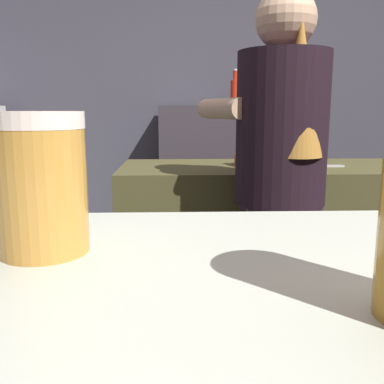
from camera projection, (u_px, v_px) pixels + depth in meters
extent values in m
cube|color=#45444F|center=(231.00, 92.00, 3.43)|extent=(5.20, 0.10, 2.70)
cube|color=#4A4626|center=(331.00, 257.00, 2.19)|extent=(2.10, 0.60, 0.94)
cube|color=#3B353C|center=(225.00, 188.00, 3.29)|extent=(0.98, 0.36, 1.24)
cube|color=#352B34|center=(275.00, 306.00, 1.74)|extent=(0.28, 0.20, 0.85)
cylinder|color=black|center=(282.00, 129.00, 1.61)|extent=(0.34, 0.34, 0.56)
sphere|color=tan|center=(286.00, 19.00, 1.54)|extent=(0.22, 0.22, 0.22)
cone|color=#B27A33|center=(299.00, 87.00, 1.49)|extent=(0.18, 0.18, 0.48)
cylinder|color=tan|center=(222.00, 109.00, 1.68)|extent=(0.18, 0.33, 0.08)
cylinder|color=tan|center=(296.00, 109.00, 1.80)|extent=(0.18, 0.33, 0.08)
cylinder|color=#C75933|center=(255.00, 160.00, 2.09)|extent=(0.20, 0.20, 0.06)
cube|color=silver|center=(318.00, 166.00, 2.05)|extent=(0.24, 0.03, 0.01)
cylinder|color=gold|center=(42.00, 192.00, 0.38)|extent=(0.08, 0.08, 0.11)
cylinder|color=white|center=(37.00, 120.00, 0.37)|extent=(0.08, 0.08, 0.01)
cylinder|color=red|center=(235.00, 93.00, 3.18)|extent=(0.06, 0.06, 0.18)
cylinder|color=red|center=(236.00, 76.00, 3.16)|extent=(0.03, 0.03, 0.07)
cylinder|color=white|center=(236.00, 70.00, 3.15)|extent=(0.03, 0.03, 0.01)
cylinder|color=#3A5099|center=(249.00, 93.00, 3.21)|extent=(0.07, 0.07, 0.18)
cylinder|color=#3A5099|center=(249.00, 76.00, 3.18)|extent=(0.03, 0.03, 0.07)
cylinder|color=silver|center=(250.00, 70.00, 3.18)|extent=(0.04, 0.04, 0.01)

